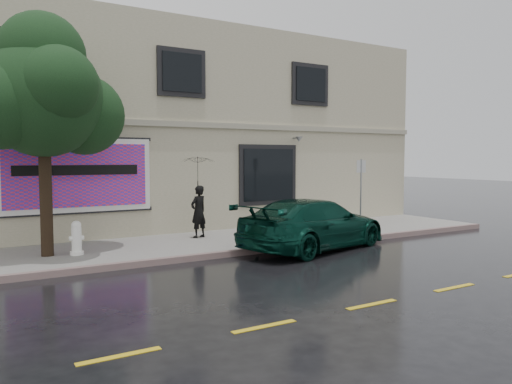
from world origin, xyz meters
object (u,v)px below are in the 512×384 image
car (314,224)px  street_tree (43,99)px  pedestrian (199,212)px  fire_hydrant (76,238)px

car → street_tree: 7.65m
car → pedestrian: pedestrian is taller
pedestrian → fire_hydrant: (-3.69, -0.87, -0.37)m
car → pedestrian: bearing=25.5°
street_tree → pedestrian: bearing=8.5°
car → street_tree: street_tree is taller
street_tree → fire_hydrant: (0.65, -0.22, -3.39)m
car → fire_hydrant: (-5.98, 1.80, -0.15)m
street_tree → fire_hydrant: size_ratio=6.18×
street_tree → fire_hydrant: street_tree is taller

